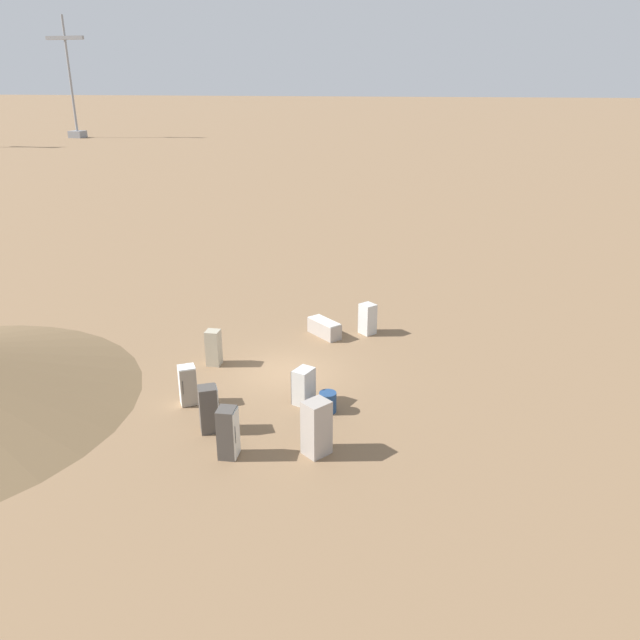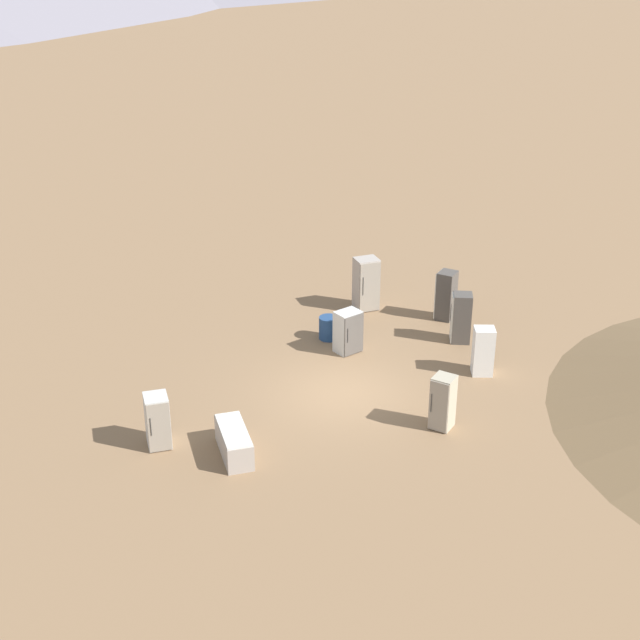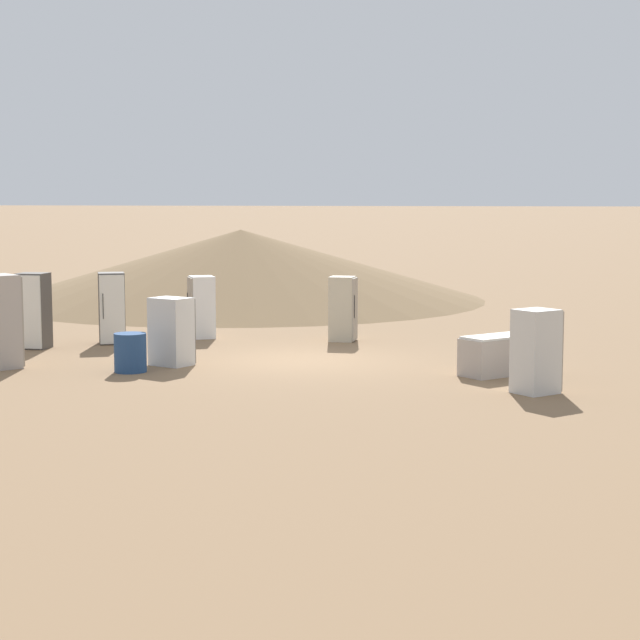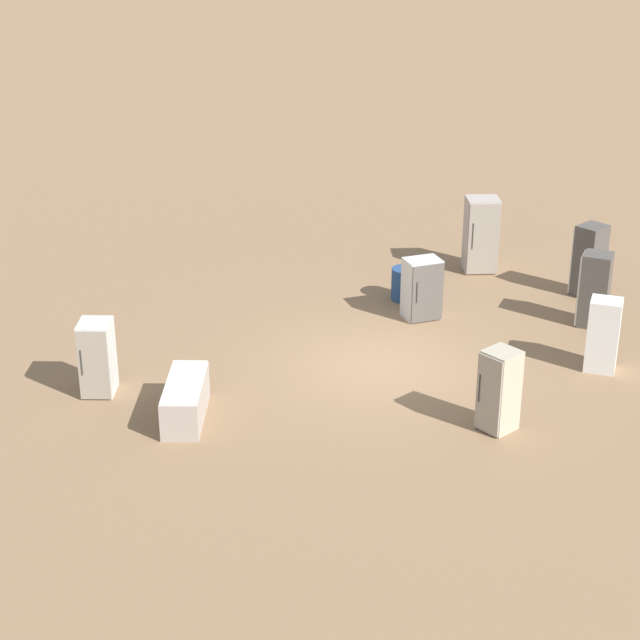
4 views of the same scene
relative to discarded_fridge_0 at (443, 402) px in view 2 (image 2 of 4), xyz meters
name	(u,v)px [view 2 (image 2 of 4)]	position (x,y,z in m)	size (l,w,h in m)	color
ground_plane	(343,393)	(3.27, -0.09, -0.78)	(1000.00, 1000.00, 0.00)	#846647
discarded_fridge_0	(443,402)	(0.00, 0.00, 0.00)	(0.60, 0.66, 1.56)	#B2A88E
discarded_fridge_1	(366,284)	(5.87, -5.70, 0.17)	(1.04, 1.05, 1.90)	#A89E93
discarded_fridge_2	(461,318)	(1.92, -5.16, 0.06)	(0.85, 0.83, 1.69)	#4C4742
discarded_fridge_3	(348,332)	(4.60, -2.47, -0.08)	(0.84, 0.93, 1.40)	silver
discarded_fridge_4	(446,295)	(3.15, -6.52, 0.09)	(0.66, 0.69, 1.74)	#4C4742
discarded_fridge_5	(158,421)	(5.85, 5.01, -0.04)	(0.94, 0.92, 1.49)	silver
discarded_fridge_6	(483,351)	(0.38, -3.50, -0.02)	(0.83, 0.83, 1.53)	white
discarded_fridge_7	(234,442)	(3.90, 4.25, -0.40)	(1.85, 1.70, 0.77)	#A89E93
rusty_barrel	(329,328)	(5.64, -2.92, -0.39)	(0.64, 0.64, 0.77)	navy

